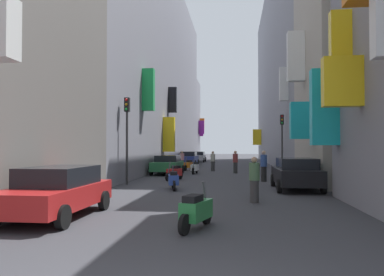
{
  "coord_description": "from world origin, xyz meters",
  "views": [
    {
      "loc": [
        1.12,
        -3.42,
        1.99
      ],
      "look_at": [
        -2.46,
        26.45,
        2.73
      ],
      "focal_mm": 34.15,
      "sensor_mm": 36.0,
      "label": 1
    }
  ],
  "objects_px": {
    "pedestrian_near_left": "(235,162)",
    "pedestrian_mid_street": "(254,180)",
    "scooter_silver": "(264,162)",
    "parked_car_blue": "(189,158)",
    "pedestrian_near_right": "(182,160)",
    "scooter_white": "(195,167)",
    "scooter_green": "(196,210)",
    "traffic_light_near_corner": "(127,126)",
    "scooter_orange": "(189,165)",
    "scooter_red": "(174,172)",
    "pedestrian_crossing": "(264,166)",
    "traffic_light_far_corner": "(282,133)",
    "parked_car_red": "(57,191)",
    "scooter_blue": "(173,180)",
    "parked_car_black": "(296,173)",
    "parked_car_silver": "(198,156)",
    "parked_car_green": "(168,164)",
    "pedestrian_far_away": "(213,161)"
  },
  "relations": [
    {
      "from": "parked_car_silver",
      "to": "traffic_light_near_corner",
      "type": "height_order",
      "value": "traffic_light_near_corner"
    },
    {
      "from": "pedestrian_near_right",
      "to": "scooter_white",
      "type": "bearing_deg",
      "value": -73.07
    },
    {
      "from": "parked_car_red",
      "to": "scooter_white",
      "type": "bearing_deg",
      "value": 83.27
    },
    {
      "from": "parked_car_black",
      "to": "pedestrian_crossing",
      "type": "xyz_separation_m",
      "value": [
        -1.17,
        3.98,
        0.11
      ]
    },
    {
      "from": "pedestrian_crossing",
      "to": "traffic_light_far_corner",
      "type": "height_order",
      "value": "traffic_light_far_corner"
    },
    {
      "from": "pedestrian_near_left",
      "to": "pedestrian_mid_street",
      "type": "distance_m",
      "value": 14.5
    },
    {
      "from": "scooter_green",
      "to": "traffic_light_far_corner",
      "type": "height_order",
      "value": "traffic_light_far_corner"
    },
    {
      "from": "parked_car_silver",
      "to": "parked_car_red",
      "type": "xyz_separation_m",
      "value": [
        -0.13,
        -38.23,
        0.02
      ]
    },
    {
      "from": "scooter_blue",
      "to": "traffic_light_near_corner",
      "type": "height_order",
      "value": "traffic_light_near_corner"
    },
    {
      "from": "parked_car_black",
      "to": "pedestrian_mid_street",
      "type": "distance_m",
      "value": 4.65
    },
    {
      "from": "parked_car_blue",
      "to": "parked_car_red",
      "type": "height_order",
      "value": "parked_car_blue"
    },
    {
      "from": "pedestrian_far_away",
      "to": "pedestrian_mid_street",
      "type": "bearing_deg",
      "value": -81.43
    },
    {
      "from": "scooter_red",
      "to": "pedestrian_crossing",
      "type": "bearing_deg",
      "value": -2.67
    },
    {
      "from": "parked_car_black",
      "to": "pedestrian_mid_street",
      "type": "bearing_deg",
      "value": -117.13
    },
    {
      "from": "parked_car_red",
      "to": "scooter_blue",
      "type": "distance_m",
      "value": 7.38
    },
    {
      "from": "traffic_light_near_corner",
      "to": "traffic_light_far_corner",
      "type": "bearing_deg",
      "value": 46.11
    },
    {
      "from": "parked_car_silver",
      "to": "parked_car_blue",
      "type": "distance_m",
      "value": 8.41
    },
    {
      "from": "scooter_orange",
      "to": "scooter_red",
      "type": "distance_m",
      "value": 9.1
    },
    {
      "from": "traffic_light_far_corner",
      "to": "pedestrian_near_right",
      "type": "bearing_deg",
      "value": 150.63
    },
    {
      "from": "parked_car_green",
      "to": "pedestrian_crossing",
      "type": "relative_size",
      "value": 2.31
    },
    {
      "from": "scooter_white",
      "to": "pedestrian_near_left",
      "type": "distance_m",
      "value": 3.11
    },
    {
      "from": "parked_car_blue",
      "to": "pedestrian_mid_street",
      "type": "distance_m",
      "value": 27.01
    },
    {
      "from": "scooter_white",
      "to": "parked_car_blue",
      "type": "bearing_deg",
      "value": 99.48
    },
    {
      "from": "parked_car_silver",
      "to": "scooter_white",
      "type": "bearing_deg",
      "value": -84.86
    },
    {
      "from": "pedestrian_near_left",
      "to": "traffic_light_near_corner",
      "type": "xyz_separation_m",
      "value": [
        -5.71,
        -8.98,
        2.27
      ]
    },
    {
      "from": "scooter_silver",
      "to": "pedestrian_far_away",
      "type": "height_order",
      "value": "pedestrian_far_away"
    },
    {
      "from": "scooter_silver",
      "to": "parked_car_blue",
      "type": "bearing_deg",
      "value": 162.48
    },
    {
      "from": "parked_car_green",
      "to": "traffic_light_far_corner",
      "type": "relative_size",
      "value": 0.92
    },
    {
      "from": "scooter_orange",
      "to": "scooter_green",
      "type": "distance_m",
      "value": 22.16
    },
    {
      "from": "scooter_red",
      "to": "scooter_blue",
      "type": "xyz_separation_m",
      "value": [
        0.76,
        -4.75,
        0.0
      ]
    },
    {
      "from": "pedestrian_near_left",
      "to": "scooter_green",
      "type": "bearing_deg",
      "value": -92.8
    },
    {
      "from": "parked_car_silver",
      "to": "pedestrian_far_away",
      "type": "bearing_deg",
      "value": -80.38
    },
    {
      "from": "pedestrian_near_right",
      "to": "scooter_silver",
      "type": "bearing_deg",
      "value": 27.76
    },
    {
      "from": "scooter_green",
      "to": "pedestrian_mid_street",
      "type": "relative_size",
      "value": 1.08
    },
    {
      "from": "scooter_green",
      "to": "traffic_light_near_corner",
      "type": "xyz_separation_m",
      "value": [
        -4.78,
        10.0,
        2.66
      ]
    },
    {
      "from": "parked_car_red",
      "to": "pedestrian_mid_street",
      "type": "bearing_deg",
      "value": 31.11
    },
    {
      "from": "parked_car_green",
      "to": "scooter_blue",
      "type": "distance_m",
      "value": 9.6
    },
    {
      "from": "parked_car_green",
      "to": "traffic_light_near_corner",
      "type": "relative_size",
      "value": 0.89
    },
    {
      "from": "parked_car_black",
      "to": "parked_car_silver",
      "type": "relative_size",
      "value": 0.98
    },
    {
      "from": "traffic_light_near_corner",
      "to": "parked_car_blue",
      "type": "bearing_deg",
      "value": 88.34
    },
    {
      "from": "scooter_red",
      "to": "traffic_light_far_corner",
      "type": "relative_size",
      "value": 0.41
    },
    {
      "from": "traffic_light_near_corner",
      "to": "scooter_green",
      "type": "bearing_deg",
      "value": -64.44
    },
    {
      "from": "pedestrian_crossing",
      "to": "parked_car_red",
      "type": "bearing_deg",
      "value": -119.91
    },
    {
      "from": "scooter_white",
      "to": "pedestrian_near_left",
      "type": "bearing_deg",
      "value": 14.24
    },
    {
      "from": "parked_car_green",
      "to": "pedestrian_far_away",
      "type": "xyz_separation_m",
      "value": [
        3.06,
        3.89,
        0.08
      ]
    },
    {
      "from": "scooter_red",
      "to": "pedestrian_near_right",
      "type": "bearing_deg",
      "value": 96.08
    },
    {
      "from": "pedestrian_mid_street",
      "to": "pedestrian_far_away",
      "type": "height_order",
      "value": "pedestrian_mid_street"
    },
    {
      "from": "scooter_silver",
      "to": "pedestrian_near_left",
      "type": "distance_m",
      "value": 9.82
    },
    {
      "from": "parked_car_green",
      "to": "scooter_orange",
      "type": "bearing_deg",
      "value": 77.91
    },
    {
      "from": "parked_car_blue",
      "to": "traffic_light_near_corner",
      "type": "relative_size",
      "value": 0.93
    }
  ]
}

